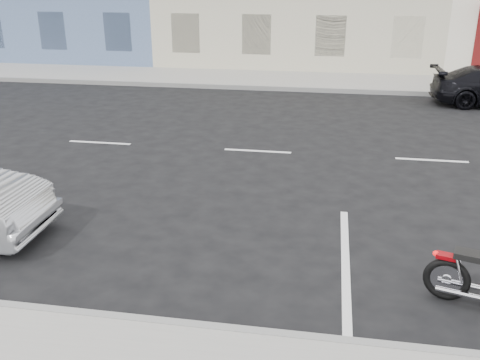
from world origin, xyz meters
name	(u,v)px	position (x,y,z in m)	size (l,w,h in m)	color
ground	(342,156)	(0.00, 0.00, 0.00)	(120.00, 120.00, 0.00)	black
sidewalk_far	(213,78)	(-5.00, 8.70, 0.07)	(80.00, 3.40, 0.15)	gray
curb_far	(203,86)	(-5.00, 7.00, 0.08)	(80.00, 0.12, 0.16)	gray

